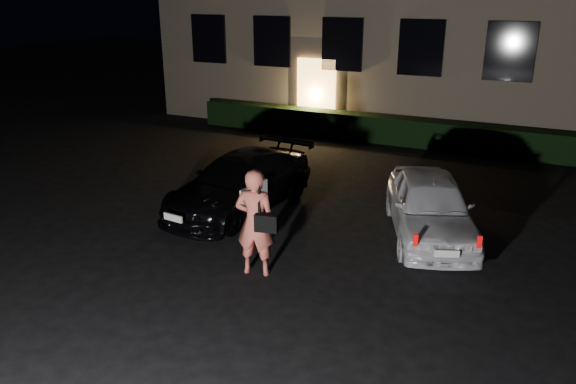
% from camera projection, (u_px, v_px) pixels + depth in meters
% --- Properties ---
extents(ground, '(80.00, 80.00, 0.00)m').
position_uv_depth(ground, '(252.00, 296.00, 9.13)').
color(ground, black).
rests_on(ground, ground).
extents(hedge, '(15.00, 0.70, 0.85)m').
position_uv_depth(hedge, '(411.00, 132.00, 17.89)').
color(hedge, black).
rests_on(hedge, ground).
extents(sedan, '(2.17, 4.44, 1.23)m').
position_uv_depth(sedan, '(240.00, 183.00, 12.61)').
color(sedan, black).
rests_on(sedan, ground).
extents(hatch, '(2.76, 4.04, 1.28)m').
position_uv_depth(hatch, '(430.00, 206.00, 11.19)').
color(hatch, white).
rests_on(hatch, ground).
extents(man, '(0.86, 0.60, 1.92)m').
position_uv_depth(man, '(255.00, 222.00, 9.57)').
color(man, '#D55F4F').
rests_on(man, ground).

